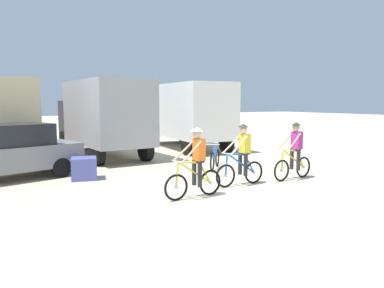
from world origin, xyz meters
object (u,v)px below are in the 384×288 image
(cyclist_near_camera, at_px, (294,153))
(cyclist_cowboy_hat, at_px, (242,157))
(box_truck_grey_hauler, at_px, (102,115))
(box_truck_tan_camper, at_px, (4,115))
(box_truck_white_box, at_px, (187,113))
(bicycle_spare, at_px, (215,158))
(supply_crate, at_px, (84,168))
(cyclist_orange_shirt, at_px, (196,165))
(sedan_parked, at_px, (11,152))

(cyclist_near_camera, bearing_deg, cyclist_cowboy_hat, 175.23)
(box_truck_grey_hauler, bearing_deg, cyclist_cowboy_hat, -78.02)
(box_truck_tan_camper, relative_size, box_truck_white_box, 0.99)
(box_truck_white_box, bearing_deg, bicycle_spare, -110.50)
(box_truck_tan_camper, relative_size, bicycle_spare, 5.39)
(cyclist_cowboy_hat, distance_m, supply_crate, 4.99)
(cyclist_cowboy_hat, distance_m, bicycle_spare, 2.84)
(cyclist_cowboy_hat, relative_size, cyclist_near_camera, 1.00)
(cyclist_cowboy_hat, bearing_deg, cyclist_near_camera, -4.77)
(box_truck_tan_camper, distance_m, bicycle_spare, 9.30)
(box_truck_grey_hauler, distance_m, box_truck_white_box, 4.67)
(bicycle_spare, bearing_deg, box_truck_tan_camper, 134.07)
(box_truck_white_box, xyz_separation_m, cyclist_cowboy_hat, (-2.98, -8.32, -1.03))
(box_truck_tan_camper, height_order, cyclist_near_camera, box_truck_tan_camper)
(cyclist_near_camera, height_order, bicycle_spare, cyclist_near_camera)
(cyclist_orange_shirt, relative_size, cyclist_cowboy_hat, 1.00)
(box_truck_grey_hauler, relative_size, cyclist_cowboy_hat, 3.74)
(box_truck_white_box, distance_m, cyclist_near_camera, 8.60)
(box_truck_tan_camper, relative_size, cyclist_orange_shirt, 3.78)
(box_truck_grey_hauler, bearing_deg, box_truck_white_box, 5.74)
(cyclist_near_camera, xyz_separation_m, supply_crate, (-5.74, 3.41, -0.50))
(cyclist_near_camera, xyz_separation_m, bicycle_spare, (-1.11, 2.83, -0.45))
(supply_crate, bearing_deg, cyclist_cowboy_hat, -40.82)
(sedan_parked, distance_m, cyclist_orange_shirt, 6.26)
(box_truck_grey_hauler, distance_m, sedan_parked, 5.38)
(cyclist_orange_shirt, distance_m, supply_crate, 4.22)
(box_truck_white_box, bearing_deg, cyclist_near_camera, -96.77)
(box_truck_tan_camper, bearing_deg, sedan_parked, -92.43)
(box_truck_white_box, relative_size, sedan_parked, 1.54)
(box_truck_grey_hauler, relative_size, cyclist_near_camera, 3.74)
(box_truck_grey_hauler, xyz_separation_m, box_truck_white_box, (4.65, 0.47, 0.00))
(box_truck_grey_hauler, bearing_deg, cyclist_orange_shirt, -91.64)
(cyclist_near_camera, bearing_deg, box_truck_white_box, 83.23)
(box_truck_white_box, xyz_separation_m, bicycle_spare, (-2.11, -5.65, -1.48))
(box_truck_grey_hauler, bearing_deg, supply_crate, -114.45)
(box_truck_white_box, bearing_deg, supply_crate, -143.06)
(cyclist_orange_shirt, distance_m, cyclist_near_camera, 3.90)
(box_truck_tan_camper, xyz_separation_m, box_truck_grey_hauler, (3.85, -1.41, 0.00))
(box_truck_white_box, distance_m, cyclist_orange_shirt, 10.15)
(sedan_parked, bearing_deg, supply_crate, -31.46)
(box_truck_tan_camper, distance_m, cyclist_near_camera, 12.08)
(box_truck_grey_hauler, height_order, box_truck_white_box, same)
(bicycle_spare, distance_m, supply_crate, 4.67)
(cyclist_cowboy_hat, bearing_deg, box_truck_grey_hauler, 101.98)
(bicycle_spare, bearing_deg, cyclist_near_camera, -68.62)
(cyclist_orange_shirt, xyz_separation_m, supply_crate, (-1.85, 3.76, -0.50))
(box_truck_tan_camper, xyz_separation_m, box_truck_white_box, (8.50, -0.94, 0.00))
(sedan_parked, height_order, cyclist_cowboy_hat, cyclist_cowboy_hat)
(supply_crate, bearing_deg, bicycle_spare, -7.18)
(sedan_parked, relative_size, supply_crate, 5.85)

